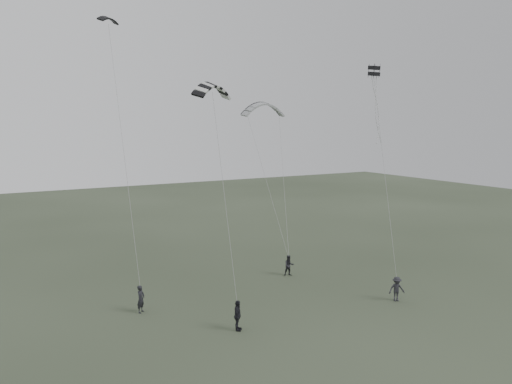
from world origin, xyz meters
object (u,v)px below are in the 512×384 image
kite_dark_small (108,18)px  flyer_right (289,266)px  kite_box (374,71)px  flyer_center (238,316)px  kite_striped (212,85)px  kite_pale_large (263,104)px  flyer_left (141,299)px  flyer_far (397,289)px

kite_dark_small → flyer_right: bearing=-57.9°
kite_dark_small → kite_box: kite_dark_small is taller
flyer_center → kite_striped: (0.43, 4.05, 13.35)m
flyer_center → kite_pale_large: (10.47, 14.84, 12.78)m
flyer_right → kite_box: 16.17m
flyer_right → kite_box: bearing=-17.3°
kite_dark_small → kite_pale_large: kite_dark_small is taller
flyer_left → flyer_center: bearing=-96.9°
kite_striped → kite_box: kite_box is taller
flyer_left → kite_striped: (4.46, -1.47, 13.37)m
flyer_center → kite_dark_small: 22.59m
flyer_center → flyer_left: bearing=74.6°
flyer_left → flyer_far: 16.91m
flyer_far → kite_striped: size_ratio=0.54×
kite_pale_large → kite_box: (3.15, -10.79, 2.09)m
flyer_far → kite_pale_large: (-1.10, 15.85, 12.84)m
flyer_center → kite_striped: kite_striped is taller
flyer_left → kite_dark_small: (0.35, 7.04, 18.43)m
flyer_left → flyer_far: size_ratio=1.05×
flyer_far → kite_box: 15.89m
flyer_far → flyer_right: bearing=132.1°
flyer_center → kite_striped: 13.96m
flyer_left → kite_box: 23.13m
flyer_center → flyer_far: bearing=-56.4°
kite_dark_small → kite_pale_large: size_ratio=0.41×
flyer_left → flyer_far: (15.59, -6.53, -0.04)m
kite_dark_small → kite_striped: (4.11, -8.52, -5.06)m
flyer_right → flyer_center: flyer_center is taller
flyer_right → kite_pale_large: size_ratio=0.39×
flyer_far → kite_box: size_ratio=2.35×
flyer_far → flyer_center: bearing=-163.4°
kite_striped → flyer_center: bearing=-125.2°
kite_striped → flyer_right: bearing=-6.5°
flyer_left → kite_striped: size_ratio=0.56×
flyer_far → kite_dark_small: bearing=159.9°
kite_box → kite_dark_small: bearing=147.8°
flyer_right → flyer_center: bearing=-123.6°
flyer_right → kite_pale_large: kite_pale_large is taller
flyer_center → kite_pale_large: 22.21m
flyer_center → kite_box: (13.62, 4.05, 14.87)m
flyer_right → kite_dark_small: size_ratio=0.95×
flyer_far → kite_dark_small: size_ratio=0.98×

